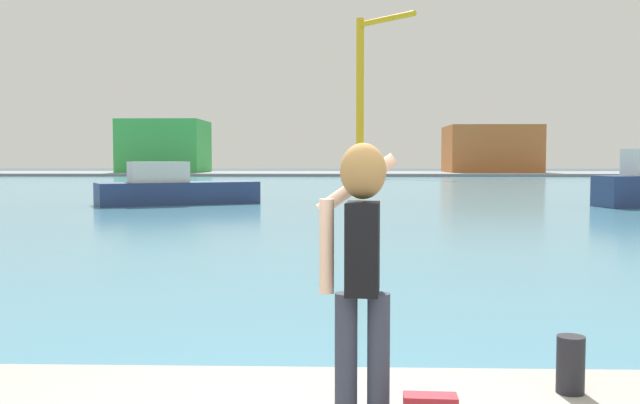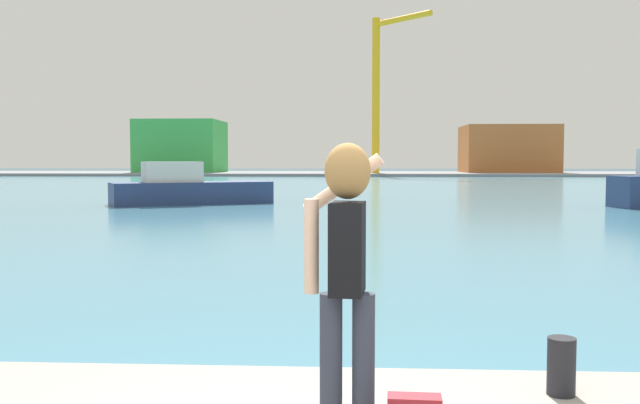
% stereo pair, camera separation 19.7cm
% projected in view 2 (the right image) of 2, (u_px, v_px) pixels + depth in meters
% --- Properties ---
extents(ground_plane, '(220.00, 220.00, 0.00)m').
position_uv_depth(ground_plane, '(358.00, 187.00, 53.36)').
color(ground_plane, '#334751').
extents(harbor_water, '(140.00, 100.00, 0.02)m').
position_uv_depth(harbor_water, '(358.00, 186.00, 55.35)').
color(harbor_water, teal).
rests_on(harbor_water, ground_plane).
extents(far_shore_dock, '(140.00, 20.00, 0.38)m').
position_uv_depth(far_shore_dock, '(359.00, 174.00, 95.20)').
color(far_shore_dock, gray).
rests_on(far_shore_dock, ground_plane).
extents(person_photographer, '(0.53, 0.56, 1.74)m').
position_uv_depth(person_photographer, '(346.00, 254.00, 4.25)').
color(person_photographer, '#2D3342').
rests_on(person_photographer, quay_promenade).
extents(harbor_bollard, '(0.19, 0.19, 0.40)m').
position_uv_depth(harbor_bollard, '(561.00, 366.00, 4.84)').
color(harbor_bollard, black).
rests_on(harbor_bollard, quay_promenade).
extents(boat_moored, '(7.61, 5.30, 2.00)m').
position_uv_depth(boat_moored, '(188.00, 189.00, 32.88)').
color(boat_moored, navy).
rests_on(boat_moored, harbor_water).
extents(warehouse_left, '(11.17, 10.62, 7.18)m').
position_uv_depth(warehouse_left, '(182.00, 146.00, 97.92)').
color(warehouse_left, green).
rests_on(warehouse_left, far_shore_dock).
extents(warehouse_right, '(12.17, 10.14, 6.36)m').
position_uv_depth(warehouse_right, '(508.00, 149.00, 95.40)').
color(warehouse_right, '#B26633').
rests_on(warehouse_right, far_shore_dock).
extents(port_crane, '(7.00, 7.55, 19.82)m').
position_uv_depth(port_crane, '(381.00, 82.00, 88.86)').
color(port_crane, yellow).
rests_on(port_crane, far_shore_dock).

